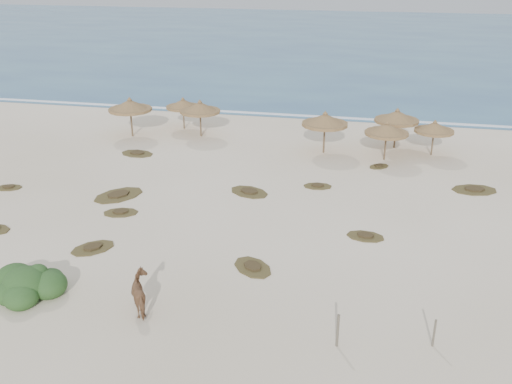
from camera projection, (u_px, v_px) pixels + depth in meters
ground at (202, 256)px, 26.98m from camera, size 160.00×160.00×0.00m
ocean at (334, 39)px, 94.60m from camera, size 200.00×100.00×0.01m
foam_line at (288, 115)px, 50.42m from camera, size 70.00×0.60×0.01m
palapa_0 at (130, 106)px, 43.72m from camera, size 3.84×3.84×3.12m
palapa_1 at (200, 108)px, 43.73m from camera, size 3.85×3.85×2.93m
palapa_2 at (183, 104)px, 45.79m from camera, size 3.61×3.61×2.61m
palapa_3 at (325, 120)px, 40.09m from camera, size 3.44×3.44×3.07m
palapa_4 at (387, 130)px, 38.73m from camera, size 3.80×3.80×2.80m
palapa_5 at (397, 117)px, 41.10m from camera, size 3.64×3.64×3.01m
palapa_6 at (434, 128)px, 39.71m from camera, size 3.55×3.55×2.59m
horse at (142, 294)px, 22.64m from camera, size 1.71×1.97×1.54m
fence_post_near at (338, 330)px, 20.58m from camera, size 0.13×0.13×1.36m
fence_post_far at (434, 333)px, 20.62m from camera, size 0.11×0.11×1.14m
bush at (27, 285)px, 23.79m from camera, size 3.22×2.84×1.44m
scrub_1 at (119, 195)px, 33.67m from camera, size 3.43×3.67×0.16m
scrub_2 at (121, 212)px, 31.43m from camera, size 2.18×1.70×0.16m
scrub_3 at (249, 192)px, 34.13m from camera, size 3.01×2.60×0.16m
scrub_4 at (365, 236)px, 28.80m from camera, size 2.03×1.43×0.16m
scrub_5 at (474, 190)px, 34.43m from camera, size 3.06×2.36×0.16m
scrub_6 at (137, 153)px, 40.64m from camera, size 2.67×1.98×0.16m
scrub_7 at (318, 186)px, 34.98m from camera, size 1.87×1.34×0.16m
scrub_8 at (9, 187)px, 34.77m from camera, size 1.79×1.35×0.16m
scrub_9 at (253, 267)px, 25.96m from camera, size 2.57×2.57×0.16m
scrub_10 at (379, 166)px, 38.21m from camera, size 1.74×1.70×0.16m
scrub_11 at (93, 248)px, 27.66m from camera, size 2.49×2.52×0.16m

